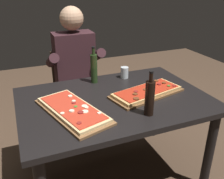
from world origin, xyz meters
TOP-DOWN VIEW (x-y plane):
  - ground_plane at (0.00, 0.00)m, footprint 6.40×6.40m
  - dining_table at (0.00, 0.00)m, footprint 1.40×0.96m
  - pizza_rectangular_front at (0.26, -0.03)m, footprint 0.62×0.37m
  - pizza_rectangular_left at (-0.34, -0.10)m, footprint 0.43×0.66m
  - wine_bottle_dark at (-0.04, 0.35)m, footprint 0.06×0.06m
  - oil_bottle_amber at (0.12, -0.30)m, footprint 0.06×0.06m
  - tumbler_near_camera at (0.24, 0.35)m, footprint 0.07×0.07m
  - diner_chair at (-0.10, 0.86)m, footprint 0.44×0.44m
  - seated_diner at (-0.10, 0.74)m, footprint 0.53×0.41m

SIDE VIEW (x-z plane):
  - ground_plane at x=0.00m, z-range 0.00..0.00m
  - diner_chair at x=-0.10m, z-range 0.05..0.92m
  - dining_table at x=0.00m, z-range 0.27..1.01m
  - seated_diner at x=-0.10m, z-range 0.08..1.41m
  - pizza_rectangular_left at x=-0.34m, z-range 0.73..0.78m
  - pizza_rectangular_front at x=0.26m, z-range 0.73..0.78m
  - tumbler_near_camera at x=0.24m, z-range 0.73..0.83m
  - oil_bottle_amber at x=0.12m, z-range 0.71..1.02m
  - wine_bottle_dark at x=-0.04m, z-range 0.72..1.03m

